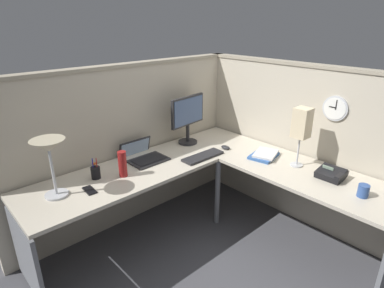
{
  "coord_description": "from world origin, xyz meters",
  "views": [
    {
      "loc": [
        -1.9,
        -1.7,
        1.96
      ],
      "look_at": [
        -0.13,
        0.22,
        0.93
      ],
      "focal_mm": 29.84,
      "sensor_mm": 36.0,
      "label": 1
    }
  ],
  "objects": [
    {
      "name": "desk_lamp_dome",
      "position": [
        -1.24,
        0.5,
        1.09
      ],
      "size": [
        0.24,
        0.24,
        0.44
      ],
      "color": "#B7BABF",
      "rests_on": "desk"
    },
    {
      "name": "monitor",
      "position": [
        0.2,
        0.64,
        1.02
      ],
      "size": [
        0.46,
        0.2,
        0.5
      ],
      "color": "#232326",
      "rests_on": "desk"
    },
    {
      "name": "laptop",
      "position": [
        -0.38,
        0.64,
        0.75
      ],
      "size": [
        0.34,
        0.38,
        0.22
      ],
      "color": "#232326",
      "rests_on": "desk"
    },
    {
      "name": "computer_mouse",
      "position": [
        0.36,
        0.25,
        0.75
      ],
      "size": [
        0.06,
        0.1,
        0.03
      ],
      "primitive_type": "ellipsoid",
      "color": "#232326",
      "rests_on": "desk"
    },
    {
      "name": "desk_lamp_paper",
      "position": [
        0.54,
        -0.43,
        1.11
      ],
      "size": [
        0.13,
        0.13,
        0.53
      ],
      "color": "#B7BABF",
      "rests_on": "desk"
    },
    {
      "name": "thermos_flask",
      "position": [
        -0.7,
        0.44,
        0.84
      ],
      "size": [
        0.07,
        0.07,
        0.22
      ],
      "primitive_type": "cylinder",
      "color": "maroon",
      "rests_on": "desk"
    },
    {
      "name": "office_phone",
      "position": [
        0.53,
        -0.76,
        0.77
      ],
      "size": [
        0.19,
        0.21,
        0.11
      ],
      "color": "black",
      "rests_on": "desk"
    },
    {
      "name": "coffee_mug",
      "position": [
        0.42,
        -1.05,
        0.78
      ],
      "size": [
        0.08,
        0.08,
        0.1
      ],
      "primitive_type": "cylinder",
      "color": "#2D4C8C",
      "rests_on": "desk"
    },
    {
      "name": "cubicle_wall_back",
      "position": [
        -0.36,
        0.87,
        0.79
      ],
      "size": [
        2.57,
        0.12,
        1.58
      ],
      "color": "#B7AD99",
      "rests_on": "ground"
    },
    {
      "name": "cell_phone",
      "position": [
        -1.03,
        0.4,
        0.73
      ],
      "size": [
        0.08,
        0.15,
        0.01
      ],
      "primitive_type": "cube",
      "rotation": [
        0.0,
        0.0,
        -0.07
      ],
      "color": "black",
      "rests_on": "desk"
    },
    {
      "name": "desk",
      "position": [
        -0.15,
        -0.05,
        0.63
      ],
      "size": [
        2.35,
        2.15,
        0.73
      ],
      "color": "beige",
      "rests_on": "ground"
    },
    {
      "name": "pen_cup",
      "position": [
        -0.89,
        0.56,
        0.78
      ],
      "size": [
        0.08,
        0.08,
        0.18
      ],
      "color": "black",
      "rests_on": "desk"
    },
    {
      "name": "ground_plane",
      "position": [
        0.0,
        0.0,
        0.0
      ],
      "size": [
        6.8,
        6.8,
        0.0
      ],
      "primitive_type": "plane",
      "color": "#47474C"
    },
    {
      "name": "book_stack",
      "position": [
        0.49,
        -0.13,
        0.75
      ],
      "size": [
        0.33,
        0.27,
        0.04
      ],
      "color": "#335999",
      "rests_on": "desk"
    },
    {
      "name": "keyboard",
      "position": [
        0.05,
        0.26,
        0.74
      ],
      "size": [
        0.43,
        0.15,
        0.02
      ],
      "primitive_type": "cube",
      "rotation": [
        0.0,
        0.0,
        -0.01
      ],
      "color": "#232326",
      "rests_on": "desk"
    },
    {
      "name": "cubicle_wall_right",
      "position": [
        0.87,
        -0.27,
        0.79
      ],
      "size": [
        0.12,
        2.37,
        1.58
      ],
      "color": "#B7AD99",
      "rests_on": "ground"
    },
    {
      "name": "wall_clock",
      "position": [
        0.82,
        -0.58,
        1.24
      ],
      "size": [
        0.04,
        0.22,
        0.22
      ],
      "color": "#B7BABF"
    }
  ]
}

